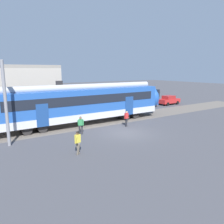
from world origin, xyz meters
TOP-DOWN VIEW (x-y plane):
  - ground_plane at (0.00, 0.00)m, footprint 160.00×160.00m
  - pedestrian_yellow at (-5.97, -2.33)m, footprint 0.53×0.70m
  - pedestrian_green at (-3.72, 1.93)m, footprint 0.67×0.55m
  - pedestrian_red at (1.46, 1.91)m, footprint 0.54×0.66m
  - parked_car_blue at (11.18, 9.73)m, footprint 4.09×1.93m
  - parked_car_red at (16.31, 9.62)m, footprint 4.08×1.91m

SIDE VIEW (x-z plane):
  - ground_plane at x=0.00m, z-range 0.00..0.00m
  - parked_car_blue at x=11.18m, z-range 0.01..1.55m
  - parked_car_red at x=16.31m, z-range 0.01..1.55m
  - pedestrian_yellow at x=-5.97m, z-range 0.13..1.80m
  - pedestrian_red at x=1.46m, z-range 0.13..1.80m
  - pedestrian_green at x=-3.72m, z-range 0.16..1.82m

